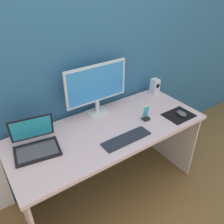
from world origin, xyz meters
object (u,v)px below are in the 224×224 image
Objects in this scene: monitor at (97,86)px; phone_in_dock at (146,114)px; mouse at (182,114)px; speaker_right at (155,86)px; laptop at (35,143)px; keyboard_external at (126,139)px.

monitor is 4.06× the size of phone_in_dock.
mouse is at bearing -24.35° from phone_in_dock.
monitor is at bearing 179.31° from speaker_right.
laptop is at bearing 169.59° from phone_in_dock.
monitor reaches higher than mouse.
laptop is (-1.28, -0.15, -0.03)m from speaker_right.
monitor is at bearing 14.48° from laptop.
keyboard_external is 0.32m from phone_in_dock.
speaker_right is 0.82m from keyboard_external.
speaker_right is at bearing 32.13° from keyboard_external.
laptop is 2.49× the size of phone_in_dock.
keyboard_external is 3.93× the size of mouse.
speaker_right is at bearing 38.16° from phone_in_dock.
speaker_right is at bearing 79.82° from mouse.
keyboard_external is (-0.02, -0.44, -0.25)m from monitor.
speaker_right is (0.67, -0.01, -0.18)m from monitor.
monitor is at bearing 130.87° from phone_in_dock.
mouse is at bearing -14.09° from laptop.
laptop is (-0.61, -0.16, -0.21)m from monitor.
laptop reaches higher than keyboard_external.
speaker_right reaches higher than keyboard_external.
phone_in_dock is at bearing -10.41° from laptop.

